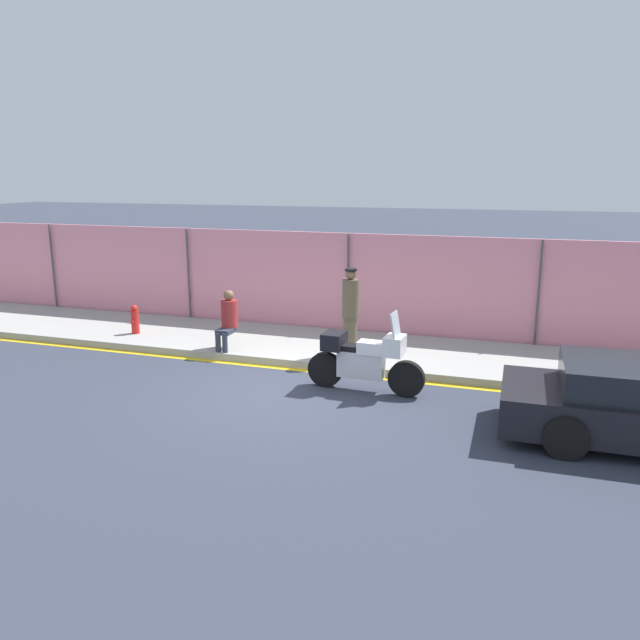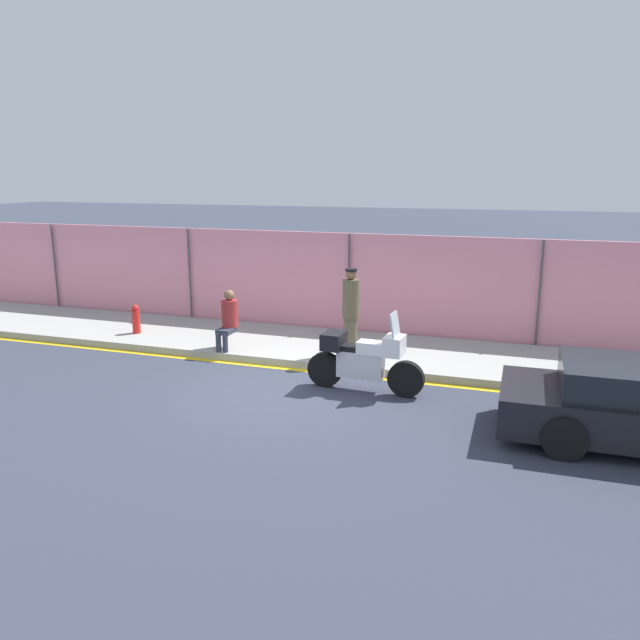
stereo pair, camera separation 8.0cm
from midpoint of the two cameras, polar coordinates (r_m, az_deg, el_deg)
ground_plane at (r=11.27m, az=-3.15°, el=-6.61°), size 120.00×120.00×0.00m
sidewalk at (r=13.75m, az=1.16°, el=-2.55°), size 31.73×2.80×0.16m
curb_paint_stripe at (r=12.42m, az=-0.92°, el=-4.67°), size 31.73×0.18×0.01m
storefront_fence at (r=14.88m, az=2.91°, el=3.21°), size 30.14×0.17×2.46m
motorcycle at (r=11.15m, az=4.21°, el=-3.56°), size 2.17×0.56×1.50m
officer_standing at (r=12.75m, az=3.00°, el=0.84°), size 0.34×0.34×1.80m
person_seated_on_curb at (r=13.43m, az=-8.20°, el=0.33°), size 0.36×0.64×1.26m
fire_hydrant at (r=15.23m, az=-16.33°, el=0.08°), size 0.18×0.23×0.68m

